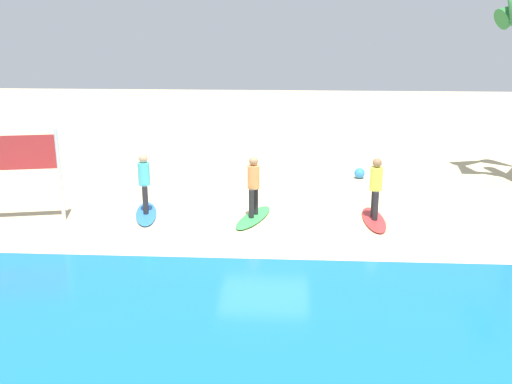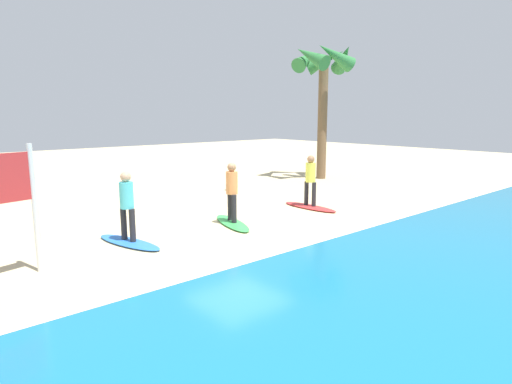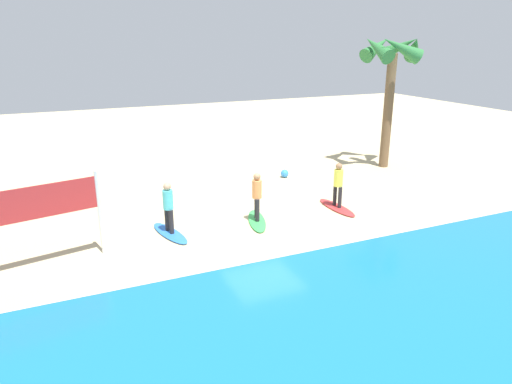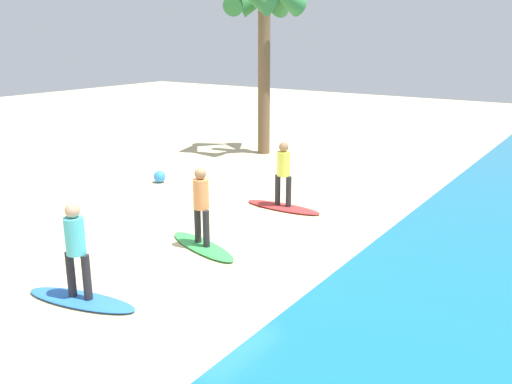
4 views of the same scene
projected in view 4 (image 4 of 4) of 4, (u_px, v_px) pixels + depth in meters
The scene contains 9 objects.
ground_plane at pixel (207, 242), 11.70m from camera, with size 60.00×60.00×0.00m, color #CCB789.
surfboard_red at pixel (283, 207), 13.95m from camera, with size 2.10×0.56×0.09m, color red.
surfer_red at pixel (283, 169), 13.67m from camera, with size 0.32×0.46×1.64m.
surfboard_green at pixel (202, 246), 11.37m from camera, with size 2.10×0.56×0.09m, color green.
surfer_green at pixel (201, 201), 11.10m from camera, with size 0.32×0.45×1.64m.
surfboard_blue at pixel (81, 300), 9.08m from camera, with size 2.10×0.56×0.09m, color blue.
surfer_blue at pixel (76, 244), 8.80m from camera, with size 0.32×0.45×1.64m.
palm_tree at pixel (264, 13), 19.09m from camera, with size 2.88×3.03×6.28m.
beach_ball at pixel (160, 177), 16.38m from camera, with size 0.36×0.36×0.36m, color #338CE5.
Camera 4 is at (8.45, 7.01, 4.30)m, focal length 38.24 mm.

